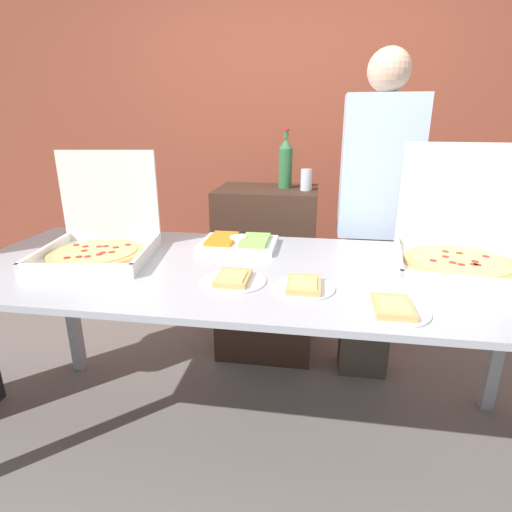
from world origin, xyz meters
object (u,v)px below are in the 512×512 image
Objects in this scene: veggie_tray at (239,243)px; soda_bottle at (285,163)px; pizza_box_near_left at (460,245)px; soda_can_silver at (306,180)px; paper_plate_front_right at (393,308)px; paper_plate_front_center at (233,279)px; paper_plate_front_left at (304,286)px; pizza_box_near_right at (100,239)px; person_guest_plaid at (375,219)px.

soda_bottle reaches higher than veggie_tray.
pizza_box_near_left is 0.97m from veggie_tray.
pizza_box_near_left is at bearing -44.74° from soda_can_silver.
soda_can_silver reaches higher than veggie_tray.
paper_plate_front_right is 0.68× the size of soda_bottle.
paper_plate_front_center is 0.27m from paper_plate_front_left.
pizza_box_near_left reaches higher than paper_plate_front_right.
soda_bottle is (-0.80, 0.74, 0.26)m from pizza_box_near_left.
pizza_box_near_right is at bearing -130.88° from soda_bottle.
soda_bottle is at bearing 149.25° from soda_can_silver.
soda_can_silver reaches higher than paper_plate_front_left.
paper_plate_front_right is at bearing -26.40° from pizza_box_near_right.
veggie_tray is 0.81m from person_guest_plaid.
person_guest_plaid reaches higher than pizza_box_near_right.
pizza_box_near_right is 2.17× the size of paper_plate_front_center.
pizza_box_near_left is 0.95m from soda_can_silver.
person_guest_plaid reaches higher than soda_bottle.
paper_plate_front_left is 0.96× the size of paper_plate_front_right.
paper_plate_front_center is at bearing -27.22° from pizza_box_near_right.
paper_plate_front_center is 0.57m from paper_plate_front_right.
pizza_box_near_left is at bearing -4.46° from pizza_box_near_right.
pizza_box_near_left is 2.44× the size of paper_plate_front_right.
paper_plate_front_right is at bearing -69.77° from soda_bottle.
paper_plate_front_left is 1.05m from soda_can_silver.
veggie_tray is at bearing 32.53° from person_guest_plaid.
person_guest_plaid is (0.39, -0.12, -0.19)m from soda_can_silver.
soda_bottle reaches higher than paper_plate_front_center.
pizza_box_near_right is 0.95m from paper_plate_front_left.
pizza_box_near_right is 2.29× the size of paper_plate_front_right.
veggie_tray is (0.58, 0.22, -0.06)m from pizza_box_near_right.
veggie_tray is at bearing -117.64° from soda_can_silver.
veggie_tray reaches higher than paper_plate_front_left.
paper_plate_front_center is at bearing 175.13° from paper_plate_front_left.
pizza_box_near_right is at bearing -138.17° from soda_can_silver.
paper_plate_front_center is 1.99× the size of soda_can_silver.
paper_plate_front_center is 0.69× the size of veggie_tray.
soda_bottle is at bearing 40.09° from pizza_box_near_right.
veggie_tray is at bearing -178.67° from pizza_box_near_left.
soda_bottle is 2.76× the size of soda_can_silver.
paper_plate_front_right is 1.88× the size of soda_can_silver.
paper_plate_front_center is at bearing -81.24° from veggie_tray.
paper_plate_front_right is (1.20, -0.38, -0.07)m from pizza_box_near_right.
soda_can_silver is 0.45m from person_guest_plaid.
paper_plate_front_center and paper_plate_front_left have the same top height.
paper_plate_front_left is 0.65× the size of soda_bottle.
pizza_box_near_right is at bearing -168.10° from pizza_box_near_left.
veggie_tray is (-0.96, 0.10, -0.06)m from pizza_box_near_left.
paper_plate_front_center is at bearing 54.83° from person_guest_plaid.
pizza_box_near_left is 4.59× the size of soda_can_silver.
paper_plate_front_right is at bearing 86.47° from person_guest_plaid.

